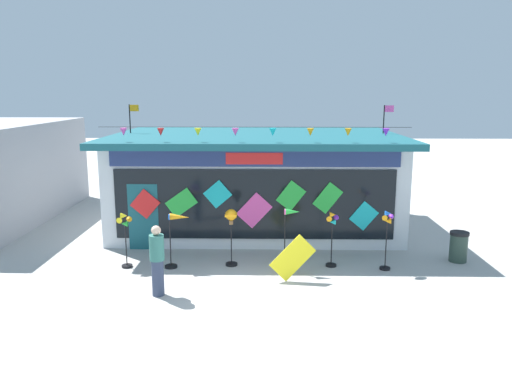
# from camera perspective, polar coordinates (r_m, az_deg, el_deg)

# --- Properties ---
(ground_plane) EXTENTS (80.00, 80.00, 0.00)m
(ground_plane) POSITION_cam_1_polar(r_m,az_deg,el_deg) (11.52, 0.31, -12.56)
(ground_plane) COLOR #ADAAA5
(kite_shop_building) EXTENTS (9.58, 6.41, 4.23)m
(kite_shop_building) POSITION_cam_1_polar(r_m,az_deg,el_deg) (17.46, 0.01, 1.41)
(kite_shop_building) COLOR silver
(kite_shop_building) RESTS_ON ground_plane
(wind_spinner_far_left) EXTENTS (0.38, 0.29, 1.52)m
(wind_spinner_far_left) POSITION_cam_1_polar(r_m,az_deg,el_deg) (13.84, -14.69, -4.34)
(wind_spinner_far_left) COLOR black
(wind_spinner_far_left) RESTS_ON ground_plane
(wind_spinner_left) EXTENTS (0.71, 0.34, 1.50)m
(wind_spinner_left) POSITION_cam_1_polar(r_m,az_deg,el_deg) (13.55, -9.04, -4.44)
(wind_spinner_left) COLOR black
(wind_spinner_left) RESTS_ON ground_plane
(wind_spinner_center_left) EXTENTS (0.33, 0.33, 1.58)m
(wind_spinner_center_left) POSITION_cam_1_polar(r_m,az_deg,el_deg) (13.52, -2.85, -3.53)
(wind_spinner_center_left) COLOR black
(wind_spinner_center_left) RESTS_ON ground_plane
(wind_spinner_center_right) EXTENTS (0.53, 0.29, 1.66)m
(wind_spinner_center_right) POSITION_cam_1_polar(r_m,az_deg,el_deg) (13.27, 3.81, -4.26)
(wind_spinner_center_right) COLOR black
(wind_spinner_center_right) RESTS_ON ground_plane
(wind_spinner_right) EXTENTS (0.35, 0.29, 1.53)m
(wind_spinner_right) POSITION_cam_1_polar(r_m,az_deg,el_deg) (13.62, 8.66, -4.52)
(wind_spinner_right) COLOR black
(wind_spinner_right) RESTS_ON ground_plane
(wind_spinner_far_right) EXTENTS (0.35, 0.28, 1.62)m
(wind_spinner_far_right) POSITION_cam_1_polar(r_m,az_deg,el_deg) (13.65, 14.68, -4.41)
(wind_spinner_far_right) COLOR black
(wind_spinner_far_right) RESTS_ON ground_plane
(person_near_camera) EXTENTS (0.36, 0.47, 1.68)m
(person_near_camera) POSITION_cam_1_polar(r_m,az_deg,el_deg) (11.88, -11.18, -7.44)
(person_near_camera) COLOR #333D56
(person_near_camera) RESTS_ON ground_plane
(trash_bin) EXTENTS (0.52, 0.52, 0.85)m
(trash_bin) POSITION_cam_1_polar(r_m,az_deg,el_deg) (15.13, 22.05, -5.76)
(trash_bin) COLOR #2D4238
(trash_bin) RESTS_ON ground_plane
(display_kite_on_ground) EXTENTS (1.18, 0.21, 1.18)m
(display_kite_on_ground) POSITION_cam_1_polar(r_m,az_deg,el_deg) (12.65, 4.20, -7.48)
(display_kite_on_ground) COLOR yellow
(display_kite_on_ground) RESTS_ON ground_plane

